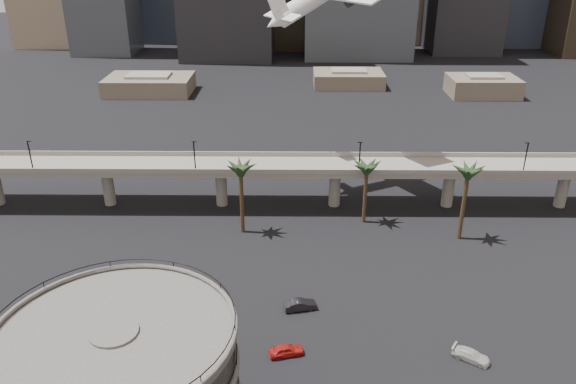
{
  "coord_description": "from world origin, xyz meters",
  "views": [
    {
      "loc": [
        2.95,
        -44.03,
        48.44
      ],
      "look_at": [
        2.23,
        28.0,
        15.21
      ],
      "focal_mm": 35.0,
      "sensor_mm": 36.0,
      "label": 1
    }
  ],
  "objects_px": {
    "overpass": "(278,170)",
    "car_b": "(300,305)",
    "car_a": "(286,350)",
    "car_c": "(471,355)"
  },
  "relations": [
    {
      "from": "car_c",
      "to": "car_b",
      "type": "bearing_deg",
      "value": 97.78
    },
    {
      "from": "car_a",
      "to": "car_b",
      "type": "xyz_separation_m",
      "value": [
        1.86,
        9.48,
        0.02
      ]
    },
    {
      "from": "overpass",
      "to": "car_b",
      "type": "xyz_separation_m",
      "value": [
        4.03,
        -33.75,
        -6.57
      ]
    },
    {
      "from": "car_a",
      "to": "overpass",
      "type": "bearing_deg",
      "value": -10.93
    },
    {
      "from": "overpass",
      "to": "car_a",
      "type": "xyz_separation_m",
      "value": [
        2.17,
        -43.23,
        -6.59
      ]
    },
    {
      "from": "car_a",
      "to": "car_b",
      "type": "height_order",
      "value": "car_b"
    },
    {
      "from": "car_b",
      "to": "overpass",
      "type": "bearing_deg",
      "value": -5.77
    },
    {
      "from": "car_a",
      "to": "car_c",
      "type": "relative_size",
      "value": 0.94
    },
    {
      "from": "car_b",
      "to": "car_a",
      "type": "bearing_deg",
      "value": 156.3
    },
    {
      "from": "car_b",
      "to": "car_c",
      "type": "xyz_separation_m",
      "value": [
        21.21,
        -10.15,
        -0.09
      ]
    }
  ]
}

